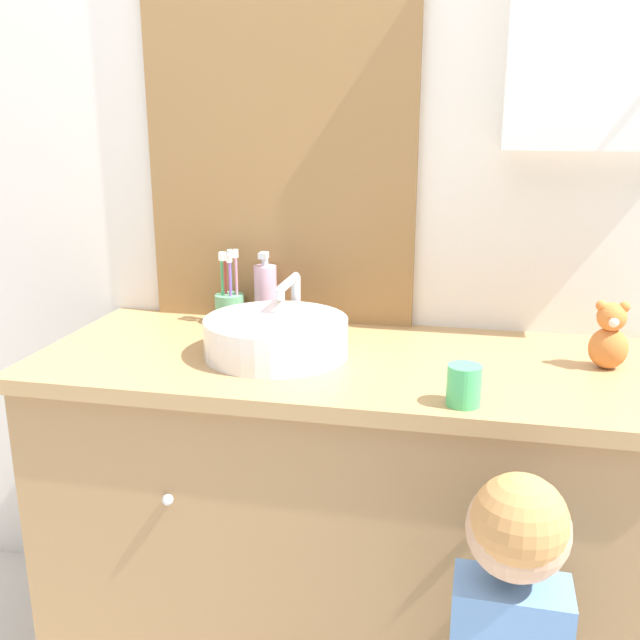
{
  "coord_description": "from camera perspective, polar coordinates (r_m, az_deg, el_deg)",
  "views": [
    {
      "loc": [
        0.28,
        -1.23,
        1.41
      ],
      "look_at": [
        -0.04,
        0.25,
        0.98
      ],
      "focal_mm": 40.0,
      "sensor_mm": 36.0,
      "label": 1
    }
  ],
  "objects": [
    {
      "name": "sink_basin",
      "position": [
        1.65,
        -3.45,
        -1.21
      ],
      "size": [
        0.33,
        0.38,
        0.16
      ],
      "color": "white",
      "rests_on": "vanity_counter"
    },
    {
      "name": "toothbrush_holder",
      "position": [
        1.92,
        -7.24,
        1.18
      ],
      "size": [
        0.08,
        0.08,
        0.2
      ],
      "color": "#66B27F",
      "rests_on": "vanity_counter"
    },
    {
      "name": "wall_back",
      "position": [
        1.88,
        4.22,
        11.77
      ],
      "size": [
        3.2,
        0.18,
        2.5
      ],
      "color": "silver",
      "rests_on": "ground_plane"
    },
    {
      "name": "vanity_counter",
      "position": [
        1.84,
        1.63,
        -16.03
      ],
      "size": [
        1.42,
        0.6,
        0.88
      ],
      "color": "#A37A4C",
      "rests_on": "ground_plane"
    },
    {
      "name": "teddy_bear",
      "position": [
        1.67,
        22.15,
        -1.26
      ],
      "size": [
        0.08,
        0.07,
        0.15
      ],
      "color": "orange",
      "rests_on": "vanity_counter"
    },
    {
      "name": "drinking_cup",
      "position": [
        1.39,
        11.45,
        -5.14
      ],
      "size": [
        0.07,
        0.07,
        0.08
      ],
      "primitive_type": "cylinder",
      "color": "#4CC670",
      "rests_on": "vanity_counter"
    },
    {
      "name": "soap_dispenser",
      "position": [
        1.9,
        -4.38,
        2.13
      ],
      "size": [
        0.06,
        0.06,
        0.19
      ],
      "color": "#CCA3BC",
      "rests_on": "vanity_counter"
    }
  ]
}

